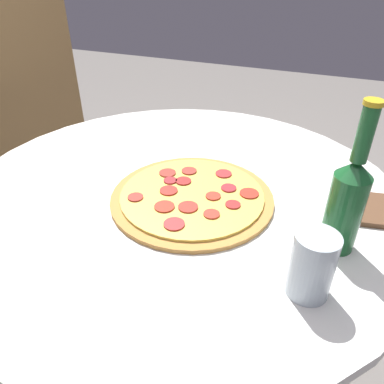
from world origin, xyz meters
TOP-DOWN VIEW (x-y plane):
  - ground_plane at (0.00, 0.00)m, footprint 8.00×8.00m
  - table at (0.00, 0.00)m, footprint 1.05×1.05m
  - pizza at (-0.03, -0.04)m, footprint 0.37×0.37m
  - beer_bottle at (-0.07, -0.36)m, footprint 0.07×0.07m
  - drinking_glass at (-0.21, -0.32)m, footprint 0.07×0.07m

SIDE VIEW (x-z plane):
  - ground_plane at x=0.00m, z-range 0.00..0.00m
  - table at x=0.00m, z-range 0.20..0.97m
  - pizza at x=-0.03m, z-range 0.77..0.79m
  - drinking_glass at x=-0.21m, z-range 0.77..0.89m
  - beer_bottle at x=-0.07m, z-range 0.73..1.02m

